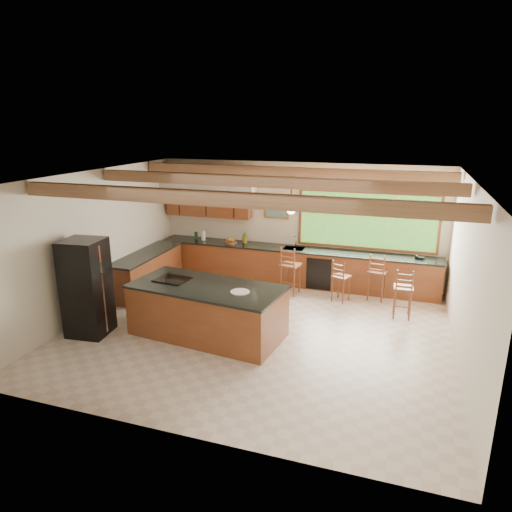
% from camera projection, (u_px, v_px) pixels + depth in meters
% --- Properties ---
extents(ground, '(7.20, 7.20, 0.00)m').
position_uv_depth(ground, '(258.00, 331.00, 8.94)').
color(ground, beige).
rests_on(ground, ground).
extents(room_shell, '(7.27, 6.54, 3.02)m').
position_uv_depth(room_shell, '(260.00, 213.00, 8.96)').
color(room_shell, beige).
rests_on(room_shell, ground).
extents(counter_run, '(7.12, 3.10, 1.24)m').
position_uv_depth(counter_run, '(258.00, 267.00, 11.35)').
color(counter_run, brown).
rests_on(counter_run, ground).
extents(island, '(3.01, 1.67, 1.02)m').
position_uv_depth(island, '(207.00, 310.00, 8.67)').
color(island, brown).
rests_on(island, ground).
extents(refrigerator, '(0.80, 0.78, 1.87)m').
position_uv_depth(refrigerator, '(87.00, 288.00, 8.61)').
color(refrigerator, black).
rests_on(refrigerator, ground).
extents(bar_stool_a, '(0.49, 0.49, 1.18)m').
position_uv_depth(bar_stool_a, '(290.00, 266.00, 10.64)').
color(bar_stool_a, brown).
rests_on(bar_stool_a, ground).
extents(bar_stool_b, '(0.46, 0.46, 1.11)m').
position_uv_depth(bar_stool_b, '(378.00, 273.00, 10.30)').
color(bar_stool_b, brown).
rests_on(bar_stool_b, ground).
extents(bar_stool_c, '(0.46, 0.46, 0.98)m').
position_uv_depth(bar_stool_c, '(341.00, 278.00, 10.23)').
color(bar_stool_c, brown).
rests_on(bar_stool_c, ground).
extents(bar_stool_d, '(0.40, 0.40, 1.08)m').
position_uv_depth(bar_stool_d, '(403.00, 289.00, 9.37)').
color(bar_stool_d, brown).
rests_on(bar_stool_d, ground).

